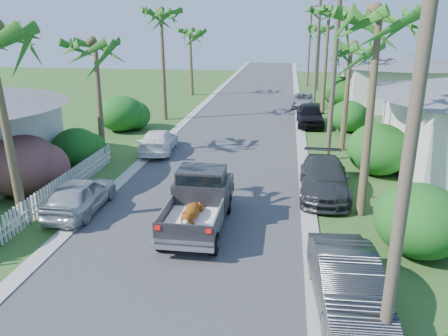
% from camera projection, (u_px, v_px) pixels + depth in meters
% --- Properties ---
extents(ground, '(120.00, 120.00, 0.00)m').
position_uv_depth(ground, '(163.00, 285.00, 12.40)').
color(ground, '#385620').
rests_on(ground, ground).
extents(road, '(8.00, 100.00, 0.02)m').
position_uv_depth(road, '(246.00, 114.00, 35.89)').
color(road, '#38383A').
rests_on(road, ground).
extents(curb_left, '(0.60, 100.00, 0.06)m').
position_uv_depth(curb_left, '(195.00, 112.00, 36.46)').
color(curb_left, '#A5A39E').
rests_on(curb_left, ground).
extents(curb_right, '(0.60, 100.00, 0.06)m').
position_uv_depth(curb_right, '(299.00, 115.00, 35.30)').
color(curb_right, '#A5A39E').
rests_on(curb_right, ground).
extents(pickup_truck, '(1.98, 5.12, 2.06)m').
position_uv_depth(pickup_truck, '(200.00, 198.00, 15.96)').
color(pickup_truck, black).
rests_on(pickup_truck, ground).
extents(parked_car_rn, '(1.89, 4.59, 1.48)m').
position_uv_depth(parked_car_rn, '(347.00, 284.00, 11.16)').
color(parked_car_rn, '#27292B').
rests_on(parked_car_rn, ground).
extents(parked_car_rm, '(2.19, 5.10, 1.46)m').
position_uv_depth(parked_car_rm, '(324.00, 178.00, 18.79)').
color(parked_car_rm, '#2D3033').
rests_on(parked_car_rm, ground).
extents(parked_car_rf, '(1.93, 4.66, 1.58)m').
position_uv_depth(parked_car_rf, '(310.00, 115.00, 31.62)').
color(parked_car_rf, black).
rests_on(parked_car_rf, ground).
extents(parked_car_rd, '(2.24, 4.46, 1.21)m').
position_uv_depth(parked_car_rd, '(304.00, 100.00, 38.61)').
color(parked_car_rd, '#A4A6AB').
rests_on(parked_car_rd, ground).
extents(parked_car_ln, '(1.67, 4.07, 1.38)m').
position_uv_depth(parked_car_ln, '(80.00, 195.00, 17.05)').
color(parked_car_ln, silver).
rests_on(parked_car_ln, ground).
extents(parked_car_lf, '(2.22, 4.56, 1.28)m').
position_uv_depth(parked_car_lf, '(159.00, 141.00, 25.11)').
color(parked_car_lf, white).
rests_on(parked_car_lf, ground).
extents(palm_l_b, '(4.40, 4.40, 7.40)m').
position_uv_depth(palm_l_b, '(94.00, 42.00, 22.66)').
color(palm_l_b, brown).
rests_on(palm_l_b, ground).
extents(palm_l_c, '(4.40, 4.40, 9.20)m').
position_uv_depth(palm_l_c, '(161.00, 11.00, 31.39)').
color(palm_l_c, brown).
rests_on(palm_l_c, ground).
extents(palm_l_d, '(4.40, 4.40, 7.70)m').
position_uv_depth(palm_l_d, '(190.00, 30.00, 43.20)').
color(palm_l_d, brown).
rests_on(palm_l_d, ground).
extents(palm_r_a, '(4.40, 4.40, 8.70)m').
position_uv_depth(palm_r_a, '(381.00, 13.00, 14.85)').
color(palm_r_a, brown).
rests_on(palm_r_a, ground).
extents(palm_r_b, '(4.40, 4.40, 7.20)m').
position_uv_depth(palm_r_b, '(351.00, 45.00, 23.73)').
color(palm_r_b, brown).
rests_on(palm_r_b, ground).
extents(palm_r_c, '(4.40, 4.40, 9.40)m').
position_uv_depth(palm_r_c, '(329.00, 9.00, 33.44)').
color(palm_r_c, brown).
rests_on(palm_r_c, ground).
extents(palm_r_d, '(4.40, 4.40, 8.00)m').
position_uv_depth(palm_r_d, '(320.00, 27.00, 46.99)').
color(palm_r_d, brown).
rests_on(palm_r_d, ground).
extents(shrub_l_b, '(3.00, 3.30, 2.60)m').
position_uv_depth(shrub_l_b, '(23.00, 165.00, 18.68)').
color(shrub_l_b, '#A0164C').
rests_on(shrub_l_b, ground).
extents(shrub_l_c, '(2.40, 2.64, 2.00)m').
position_uv_depth(shrub_l_c, '(76.00, 148.00, 22.48)').
color(shrub_l_c, '#194F16').
rests_on(shrub_l_c, ground).
extents(shrub_l_d, '(3.20, 3.52, 2.40)m').
position_uv_depth(shrub_l_d, '(121.00, 113.00, 30.01)').
color(shrub_l_d, '#194F16').
rests_on(shrub_l_d, ground).
extents(shrub_r_a, '(2.80, 3.08, 2.30)m').
position_uv_depth(shrub_r_a, '(420.00, 220.00, 13.83)').
color(shrub_r_a, '#194F16').
rests_on(shrub_r_a, ground).
extents(shrub_r_b, '(3.00, 3.30, 2.50)m').
position_uv_depth(shrub_r_b, '(378.00, 149.00, 21.29)').
color(shrub_r_b, '#194F16').
rests_on(shrub_r_b, ground).
extents(shrub_r_c, '(2.60, 2.86, 2.10)m').
position_uv_depth(shrub_r_c, '(348.00, 116.00, 29.85)').
color(shrub_r_c, '#194F16').
rests_on(shrub_r_c, ground).
extents(shrub_r_d, '(3.20, 3.52, 2.60)m').
position_uv_depth(shrub_r_d, '(340.00, 91.00, 39.10)').
color(shrub_r_d, '#194F16').
rests_on(shrub_r_d, ground).
extents(picket_fence, '(0.10, 11.00, 1.00)m').
position_uv_depth(picket_fence, '(59.00, 189.00, 18.22)').
color(picket_fence, white).
rests_on(picket_fence, ground).
extents(house_right_far, '(9.00, 8.00, 4.60)m').
position_uv_depth(house_right_far, '(400.00, 83.00, 38.17)').
color(house_right_far, silver).
rests_on(house_right_far, ground).
extents(utility_pole_a, '(1.60, 0.26, 9.00)m').
position_uv_depth(utility_pole_a, '(408.00, 160.00, 8.32)').
color(utility_pole_a, brown).
rests_on(utility_pole_a, ground).
extents(utility_pole_b, '(1.60, 0.26, 9.00)m').
position_uv_depth(utility_pole_b, '(334.00, 74.00, 22.41)').
color(utility_pole_b, brown).
rests_on(utility_pole_b, ground).
extents(utility_pole_c, '(1.60, 0.26, 9.00)m').
position_uv_depth(utility_pole_c, '(317.00, 55.00, 36.51)').
color(utility_pole_c, brown).
rests_on(utility_pole_c, ground).
extents(utility_pole_d, '(1.60, 0.26, 9.00)m').
position_uv_depth(utility_pole_d, '(309.00, 46.00, 50.60)').
color(utility_pole_d, brown).
rests_on(utility_pole_d, ground).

